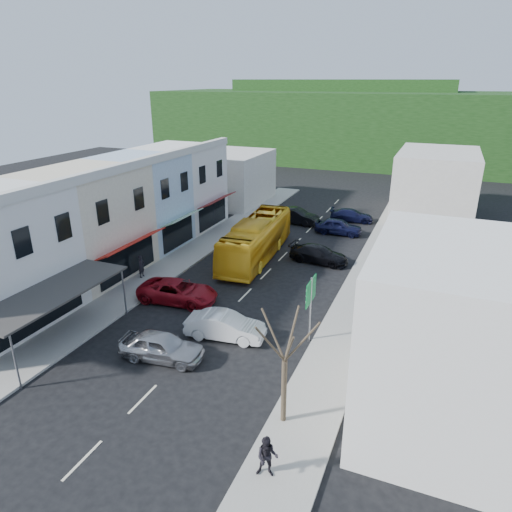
{
  "coord_description": "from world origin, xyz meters",
  "views": [
    {
      "loc": [
        11.63,
        -22.2,
        14.06
      ],
      "look_at": [
        0.0,
        6.0,
        2.2
      ],
      "focal_mm": 32.0,
      "sensor_mm": 36.0,
      "label": 1
    }
  ],
  "objects_px": {
    "bus": "(256,240)",
    "pedestrian_right": "(267,457)",
    "car_red": "(178,292)",
    "pedestrian_left": "(141,266)",
    "traffic_signal": "(391,189)",
    "car_white": "(225,327)",
    "street_tree": "(285,361)",
    "car_silver": "(162,348)",
    "direction_sign": "(310,310)"
  },
  "relations": [
    {
      "from": "bus",
      "to": "pedestrian_right",
      "type": "bearing_deg",
      "value": -70.95
    },
    {
      "from": "car_red",
      "to": "pedestrian_left",
      "type": "relative_size",
      "value": 2.71
    },
    {
      "from": "car_red",
      "to": "traffic_signal",
      "type": "distance_m",
      "value": 30.62
    },
    {
      "from": "car_white",
      "to": "street_tree",
      "type": "relative_size",
      "value": 0.69
    },
    {
      "from": "car_silver",
      "to": "bus",
      "type": "bearing_deg",
      "value": -3.16
    },
    {
      "from": "pedestrian_left",
      "to": "traffic_signal",
      "type": "relative_size",
      "value": 0.34
    },
    {
      "from": "car_white",
      "to": "street_tree",
      "type": "height_order",
      "value": "street_tree"
    },
    {
      "from": "car_silver",
      "to": "pedestrian_right",
      "type": "distance_m",
      "value": 9.56
    },
    {
      "from": "car_red",
      "to": "pedestrian_right",
      "type": "bearing_deg",
      "value": -141.97
    },
    {
      "from": "car_white",
      "to": "pedestrian_left",
      "type": "bearing_deg",
      "value": 53.8
    },
    {
      "from": "street_tree",
      "to": "traffic_signal",
      "type": "height_order",
      "value": "street_tree"
    },
    {
      "from": "car_silver",
      "to": "traffic_signal",
      "type": "bearing_deg",
      "value": -18.8
    },
    {
      "from": "car_silver",
      "to": "street_tree",
      "type": "relative_size",
      "value": 0.69
    },
    {
      "from": "car_red",
      "to": "car_silver",
      "type": "bearing_deg",
      "value": -161.22
    },
    {
      "from": "pedestrian_left",
      "to": "street_tree",
      "type": "xyz_separation_m",
      "value": [
        14.91,
        -10.56,
        2.18
      ]
    },
    {
      "from": "pedestrian_right",
      "to": "street_tree",
      "type": "relative_size",
      "value": 0.27
    },
    {
      "from": "car_white",
      "to": "pedestrian_right",
      "type": "xyz_separation_m",
      "value": [
        5.84,
        -8.42,
        0.3
      ]
    },
    {
      "from": "pedestrian_right",
      "to": "street_tree",
      "type": "height_order",
      "value": "street_tree"
    },
    {
      "from": "bus",
      "to": "car_white",
      "type": "bearing_deg",
      "value": -79.98
    },
    {
      "from": "car_white",
      "to": "pedestrian_left",
      "type": "height_order",
      "value": "pedestrian_left"
    },
    {
      "from": "bus",
      "to": "street_tree",
      "type": "distance_m",
      "value": 19.9
    },
    {
      "from": "car_silver",
      "to": "car_red",
      "type": "distance_m",
      "value": 6.81
    },
    {
      "from": "car_silver",
      "to": "pedestrian_right",
      "type": "xyz_separation_m",
      "value": [
        8.03,
        -5.18,
        0.3
      ]
    },
    {
      "from": "car_white",
      "to": "car_red",
      "type": "height_order",
      "value": "same"
    },
    {
      "from": "direction_sign",
      "to": "car_red",
      "type": "bearing_deg",
      "value": 171.19
    },
    {
      "from": "pedestrian_right",
      "to": "traffic_signal",
      "type": "distance_m",
      "value": 40.23
    },
    {
      "from": "bus",
      "to": "pedestrian_left",
      "type": "relative_size",
      "value": 6.82
    },
    {
      "from": "pedestrian_right",
      "to": "direction_sign",
      "type": "distance_m",
      "value": 10.01
    },
    {
      "from": "car_red",
      "to": "pedestrian_left",
      "type": "distance_m",
      "value": 5.03
    },
    {
      "from": "car_silver",
      "to": "direction_sign",
      "type": "distance_m",
      "value": 8.35
    },
    {
      "from": "bus",
      "to": "car_white",
      "type": "xyz_separation_m",
      "value": [
        3.19,
        -12.49,
        -0.85
      ]
    },
    {
      "from": "bus",
      "to": "car_red",
      "type": "xyz_separation_m",
      "value": [
        -1.8,
        -9.52,
        -0.85
      ]
    },
    {
      "from": "car_silver",
      "to": "direction_sign",
      "type": "height_order",
      "value": "direction_sign"
    },
    {
      "from": "direction_sign",
      "to": "traffic_signal",
      "type": "bearing_deg",
      "value": 88.9
    },
    {
      "from": "pedestrian_right",
      "to": "car_silver",
      "type": "bearing_deg",
      "value": 132.66
    },
    {
      "from": "car_silver",
      "to": "pedestrian_left",
      "type": "xyz_separation_m",
      "value": [
        -7.31,
        8.43,
        0.3
      ]
    },
    {
      "from": "car_white",
      "to": "car_red",
      "type": "distance_m",
      "value": 5.8
    },
    {
      "from": "car_silver",
      "to": "car_white",
      "type": "xyz_separation_m",
      "value": [
        2.18,
        3.24,
        0.0
      ]
    },
    {
      "from": "car_white",
      "to": "pedestrian_right",
      "type": "distance_m",
      "value": 10.26
    },
    {
      "from": "bus",
      "to": "street_tree",
      "type": "bearing_deg",
      "value": -68.57
    },
    {
      "from": "car_red",
      "to": "street_tree",
      "type": "distance_m",
      "value": 13.57
    },
    {
      "from": "car_red",
      "to": "street_tree",
      "type": "relative_size",
      "value": 0.72
    },
    {
      "from": "car_silver",
      "to": "traffic_signal",
      "type": "height_order",
      "value": "traffic_signal"
    },
    {
      "from": "car_white",
      "to": "pedestrian_left",
      "type": "xyz_separation_m",
      "value": [
        -9.49,
        5.19,
        0.3
      ]
    },
    {
      "from": "car_silver",
      "to": "car_red",
      "type": "bearing_deg",
      "value": 17.48
    },
    {
      "from": "car_white",
      "to": "street_tree",
      "type": "distance_m",
      "value": 8.03
    },
    {
      "from": "car_silver",
      "to": "car_red",
      "type": "height_order",
      "value": "same"
    },
    {
      "from": "car_silver",
      "to": "traffic_signal",
      "type": "xyz_separation_m",
      "value": [
        7.43,
        35.01,
        1.8
      ]
    },
    {
      "from": "car_white",
      "to": "street_tree",
      "type": "bearing_deg",
      "value": -142.23
    },
    {
      "from": "traffic_signal",
      "to": "pedestrian_right",
      "type": "bearing_deg",
      "value": 91.22
    }
  ]
}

